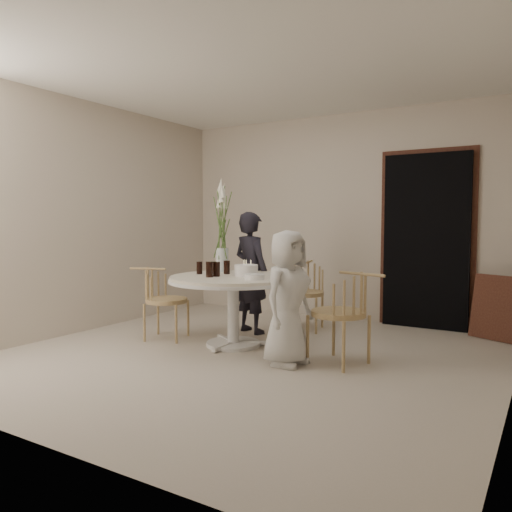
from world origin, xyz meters
The scene contains 18 objects.
ground centered at (0.00, 0.00, 0.00)m, with size 4.50×4.50×0.00m, color beige.
room_shell centered at (0.00, 0.00, 1.62)m, with size 4.50×4.50×4.50m.
doorway centered at (1.15, 2.19, 1.05)m, with size 1.00×0.10×2.10m, color black.
door_trim centered at (1.15, 2.23, 1.11)m, with size 1.12×0.03×2.22m, color brown.
table centered at (-0.35, 0.25, 0.62)m, with size 1.33×1.33×0.73m.
picture_frame centered at (1.95, 1.95, 0.35)m, with size 0.53×0.04×0.71m, color brown.
chair_far centered at (-0.08, 1.44, 0.52)m, with size 0.51×0.54×0.81m.
chair_right centered at (0.95, 0.17, 0.55)m, with size 0.58×0.55×0.86m.
chair_left centered at (-1.25, 0.09, 0.51)m, with size 0.55×0.53×0.79m.
girl centered at (-0.52, 0.89, 0.70)m, with size 0.51×0.34×1.40m, color black.
boy centered at (0.45, -0.06, 0.61)m, with size 0.59×0.39×1.21m, color silver.
birthday_cake centered at (-0.23, 0.32, 0.79)m, with size 0.24×0.24×0.17m.
cola_tumbler_a centered at (-0.49, 0.04, 0.81)m, with size 0.07×0.07×0.16m, color black.
cola_tumbler_b centered at (-0.47, 0.13, 0.81)m, with size 0.07×0.07×0.15m, color black.
cola_tumbler_c centered at (-0.76, 0.22, 0.80)m, with size 0.06×0.06×0.13m, color black.
cola_tumbler_d centered at (-0.52, 0.38, 0.80)m, with size 0.07×0.07×0.14m, color black.
plate_stack centered at (-0.01, 0.10, 0.76)m, with size 0.20×0.20×0.05m, color white.
flower_vase centered at (-0.72, 0.58, 1.23)m, with size 0.14×0.14×1.05m.
Camera 1 is at (2.49, -4.01, 1.29)m, focal length 35.00 mm.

